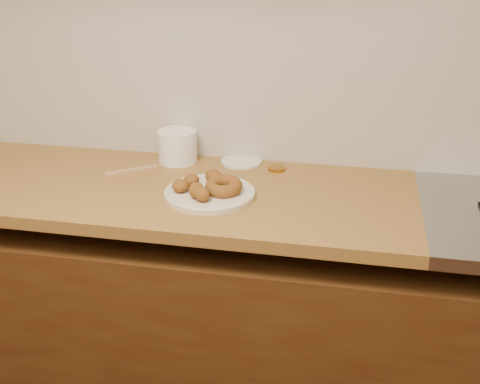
% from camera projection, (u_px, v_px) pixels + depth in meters
% --- Properties ---
extents(wall_back, '(4.00, 0.02, 2.70)m').
position_uv_depth(wall_back, '(274.00, 31.00, 1.98)').
color(wall_back, tan).
rests_on(wall_back, ground).
extents(base_cabinet, '(3.60, 0.60, 0.77)m').
position_uv_depth(base_cabinet, '(255.00, 327.00, 2.09)').
color(base_cabinet, '#482F13').
rests_on(base_cabinet, floor).
extents(butcher_block, '(2.30, 0.62, 0.04)m').
position_uv_depth(butcher_block, '(66.00, 183.00, 2.01)').
color(butcher_block, olive).
rests_on(butcher_block, base_cabinet).
extents(backsplash, '(3.60, 0.02, 0.60)m').
position_uv_depth(backsplash, '(273.00, 77.00, 2.03)').
color(backsplash, '#B9B3A5').
rests_on(backsplash, wall_back).
extents(donut_plate, '(0.28, 0.28, 0.02)m').
position_uv_depth(donut_plate, '(210.00, 193.00, 1.86)').
color(donut_plate, beige).
rests_on(donut_plate, butcher_block).
extents(ring_donut, '(0.12, 0.13, 0.05)m').
position_uv_depth(ring_donut, '(224.00, 186.00, 1.84)').
color(ring_donut, brown).
rests_on(ring_donut, donut_plate).
extents(fried_dough_chunks, '(0.15, 0.21, 0.05)m').
position_uv_depth(fried_dough_chunks, '(197.00, 185.00, 1.85)').
color(fried_dough_chunks, brown).
rests_on(fried_dough_chunks, donut_plate).
extents(plastic_tub, '(0.15, 0.15, 0.11)m').
position_uv_depth(plastic_tub, '(178.00, 146.00, 2.12)').
color(plastic_tub, white).
rests_on(plastic_tub, butcher_block).
extents(tub_lid, '(0.15, 0.15, 0.01)m').
position_uv_depth(tub_lid, '(241.00, 161.00, 2.13)').
color(tub_lid, silver).
rests_on(tub_lid, butcher_block).
extents(brass_jar_lid, '(0.08, 0.08, 0.01)m').
position_uv_depth(brass_jar_lid, '(277.00, 168.00, 2.06)').
color(brass_jar_lid, '#A57125').
rests_on(brass_jar_lid, butcher_block).
extents(wooden_utensil, '(0.16, 0.13, 0.01)m').
position_uv_depth(wooden_utensil, '(131.00, 171.00, 2.03)').
color(wooden_utensil, tan).
rests_on(wooden_utensil, butcher_block).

